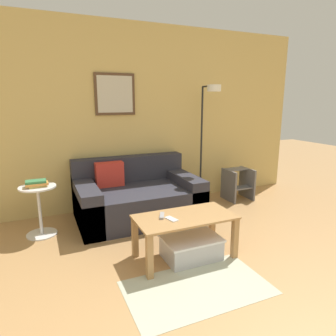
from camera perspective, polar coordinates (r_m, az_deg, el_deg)
name	(u,v)px	position (r m, az deg, el deg)	size (l,w,h in m)	color
wall_back	(128,118)	(4.31, -7.56, 9.49)	(5.60, 0.09, 2.55)	#D6B76B
area_rug	(197,287)	(2.69, 5.61, -21.71)	(1.19, 0.69, 0.01)	#B2B79E
couch	(137,197)	(3.98, -5.99, -5.61)	(1.55, 1.00, 0.76)	#2D2D38
coffee_table	(185,224)	(2.96, 3.22, -10.65)	(0.96, 0.49, 0.43)	#AD7F4C
storage_bin	(191,247)	(3.05, 4.43, -14.83)	(0.55, 0.39, 0.22)	#B2B2B7
floor_lamp	(208,124)	(4.36, 7.60, 8.25)	(0.23, 0.51, 1.72)	black
side_table	(39,206)	(3.72, -23.32, -6.63)	(0.40, 0.40, 0.58)	white
book_stack	(37,183)	(3.62, -23.75, -2.70)	(0.24, 0.16, 0.07)	#D8C666
remote_control	(162,216)	(2.91, -1.16, -9.05)	(0.04, 0.15, 0.02)	#99999E
cell_phone	(171,219)	(2.85, 0.66, -9.67)	(0.07, 0.14, 0.01)	silver
step_stool	(238,183)	(4.79, 13.19, -2.84)	(0.38, 0.38, 0.48)	slate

